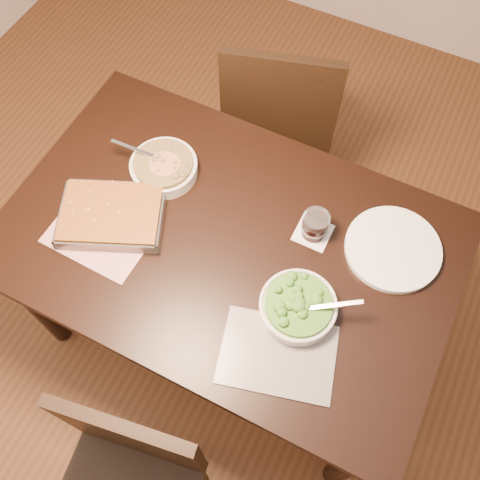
{
  "coord_description": "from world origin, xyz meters",
  "views": [
    {
      "loc": [
        0.38,
        -0.67,
        2.21
      ],
      "look_at": [
        0.05,
        -0.0,
        0.8
      ],
      "focal_mm": 40.0,
      "sensor_mm": 36.0,
      "label": 1
    }
  ],
  "objects_px": {
    "wine_tumbler": "(315,225)",
    "chair_far": "(280,114)",
    "baking_dish": "(112,216)",
    "table": "(228,254)",
    "dinner_plate": "(393,249)",
    "stew_bowl": "(164,167)",
    "broccoli_bowl": "(298,307)"
  },
  "relations": [
    {
      "from": "baking_dish",
      "to": "broccoli_bowl",
      "type": "bearing_deg",
      "value": -25.23
    },
    {
      "from": "baking_dish",
      "to": "dinner_plate",
      "type": "relative_size",
      "value": 1.31
    },
    {
      "from": "broccoli_bowl",
      "to": "dinner_plate",
      "type": "distance_m",
      "value": 0.36
    },
    {
      "from": "stew_bowl",
      "to": "broccoli_bowl",
      "type": "height_order",
      "value": "broccoli_bowl"
    },
    {
      "from": "stew_bowl",
      "to": "dinner_plate",
      "type": "bearing_deg",
      "value": 4.51
    },
    {
      "from": "table",
      "to": "broccoli_bowl",
      "type": "xyz_separation_m",
      "value": [
        0.28,
        -0.11,
        0.13
      ]
    },
    {
      "from": "table",
      "to": "dinner_plate",
      "type": "bearing_deg",
      "value": 22.78
    },
    {
      "from": "baking_dish",
      "to": "wine_tumbler",
      "type": "xyz_separation_m",
      "value": [
        0.58,
        0.24,
        0.02
      ]
    },
    {
      "from": "table",
      "to": "dinner_plate",
      "type": "relative_size",
      "value": 4.78
    },
    {
      "from": "table",
      "to": "stew_bowl",
      "type": "height_order",
      "value": "stew_bowl"
    },
    {
      "from": "wine_tumbler",
      "to": "table",
      "type": "bearing_deg",
      "value": -147.68
    },
    {
      "from": "dinner_plate",
      "to": "chair_far",
      "type": "relative_size",
      "value": 0.31
    },
    {
      "from": "chair_far",
      "to": "table",
      "type": "bearing_deg",
      "value": 84.13
    },
    {
      "from": "broccoli_bowl",
      "to": "wine_tumbler",
      "type": "xyz_separation_m",
      "value": [
        -0.06,
        0.26,
        0.02
      ]
    },
    {
      "from": "stew_bowl",
      "to": "broccoli_bowl",
      "type": "relative_size",
      "value": 1.02
    },
    {
      "from": "wine_tumbler",
      "to": "chair_far",
      "type": "relative_size",
      "value": 0.1
    },
    {
      "from": "wine_tumbler",
      "to": "chair_far",
      "type": "bearing_deg",
      "value": 121.85
    },
    {
      "from": "stew_bowl",
      "to": "chair_far",
      "type": "distance_m",
      "value": 0.66
    },
    {
      "from": "table",
      "to": "stew_bowl",
      "type": "distance_m",
      "value": 0.35
    },
    {
      "from": "chair_far",
      "to": "baking_dish",
      "type": "bearing_deg",
      "value": 58.48
    },
    {
      "from": "baking_dish",
      "to": "dinner_plate",
      "type": "bearing_deg",
      "value": -4.07
    },
    {
      "from": "stew_bowl",
      "to": "baking_dish",
      "type": "xyz_separation_m",
      "value": [
        -0.05,
        -0.23,
        -0.0
      ]
    },
    {
      "from": "baking_dish",
      "to": "chair_far",
      "type": "relative_size",
      "value": 0.41
    },
    {
      "from": "wine_tumbler",
      "to": "dinner_plate",
      "type": "height_order",
      "value": "wine_tumbler"
    },
    {
      "from": "wine_tumbler",
      "to": "dinner_plate",
      "type": "bearing_deg",
      "value": 12.41
    },
    {
      "from": "broccoli_bowl",
      "to": "chair_far",
      "type": "height_order",
      "value": "chair_far"
    },
    {
      "from": "table",
      "to": "chair_far",
      "type": "height_order",
      "value": "chair_far"
    },
    {
      "from": "stew_bowl",
      "to": "dinner_plate",
      "type": "height_order",
      "value": "stew_bowl"
    },
    {
      "from": "baking_dish",
      "to": "chair_far",
      "type": "distance_m",
      "value": 0.88
    },
    {
      "from": "wine_tumbler",
      "to": "chair_far",
      "type": "height_order",
      "value": "chair_far"
    },
    {
      "from": "table",
      "to": "baking_dish",
      "type": "height_order",
      "value": "baking_dish"
    },
    {
      "from": "baking_dish",
      "to": "dinner_plate",
      "type": "distance_m",
      "value": 0.87
    }
  ]
}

